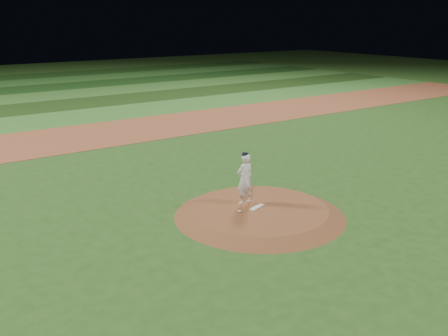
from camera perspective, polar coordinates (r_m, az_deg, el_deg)
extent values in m
plane|color=#2B581C|center=(16.23, 4.07, -5.41)|extent=(120.00, 120.00, 0.00)
cube|color=#9E5231|center=(28.00, -14.26, 3.73)|extent=(70.00, 6.00, 0.02)
cube|color=#397B2D|center=(33.11, -17.73, 5.43)|extent=(70.00, 5.00, 0.02)
cube|color=#1F4014|center=(37.84, -20.08, 6.57)|extent=(70.00, 5.00, 0.02)
cube|color=#367028|center=(42.64, -21.90, 7.44)|extent=(70.00, 5.00, 0.02)
cube|color=#184014|center=(47.48, -23.37, 8.13)|extent=(70.00, 5.00, 0.02)
cone|color=brown|center=(16.18, 4.08, -5.00)|extent=(5.50, 5.50, 0.25)
cube|color=silver|center=(16.16, 3.81, -4.48)|extent=(0.69, 0.37, 0.03)
ellipsoid|color=silver|center=(15.76, 1.78, -4.95)|extent=(0.12, 0.12, 0.07)
imported|color=white|center=(16.24, 2.40, -1.24)|extent=(0.62, 0.41, 1.69)
ellipsoid|color=black|center=(16.00, 2.44, 1.57)|extent=(0.22, 0.22, 0.15)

